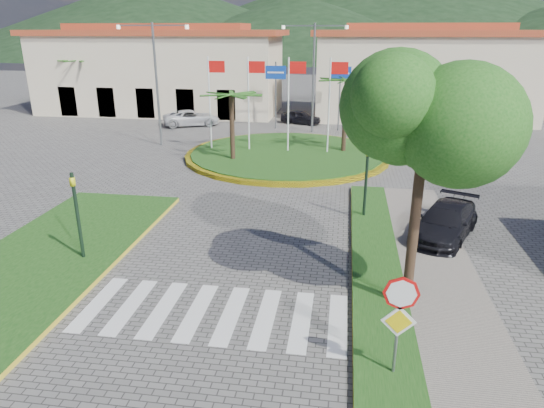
# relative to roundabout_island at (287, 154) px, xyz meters

# --- Properties ---
(sidewalk_right) EXTENTS (4.00, 28.00, 0.15)m
(sidewalk_right) POSITION_rel_roundabout_island_xyz_m (6.00, -20.00, -0.09)
(sidewalk_right) COLOR gray
(sidewalk_right) RESTS_ON ground
(verge_right) EXTENTS (1.60, 28.00, 0.18)m
(verge_right) POSITION_rel_roundabout_island_xyz_m (4.80, -20.00, -0.08)
(verge_right) COLOR #174513
(verge_right) RESTS_ON ground
(median_left) EXTENTS (5.00, 14.00, 0.18)m
(median_left) POSITION_rel_roundabout_island_xyz_m (-6.50, -16.00, -0.08)
(median_left) COLOR #174513
(median_left) RESTS_ON ground
(crosswalk) EXTENTS (8.00, 3.00, 0.01)m
(crosswalk) POSITION_rel_roundabout_island_xyz_m (-0.00, -18.00, -0.16)
(crosswalk) COLOR silver
(crosswalk) RESTS_ON ground
(roundabout_island) EXTENTS (12.70, 12.70, 6.00)m
(roundabout_island) POSITION_rel_roundabout_island_xyz_m (0.00, 0.00, 0.00)
(roundabout_island) COLOR yellow
(roundabout_island) RESTS_ON ground
(stop_sign) EXTENTS (0.80, 0.11, 2.65)m
(stop_sign) POSITION_rel_roundabout_island_xyz_m (4.90, -20.04, 1.62)
(stop_sign) COLOR slate
(stop_sign) RESTS_ON ground
(deciduous_tree) EXTENTS (3.60, 3.60, 6.80)m
(deciduous_tree) POSITION_rel_roundabout_island_xyz_m (5.50, -17.00, 5.01)
(deciduous_tree) COLOR black
(deciduous_tree) RESTS_ON ground
(traffic_light_left) EXTENTS (0.15, 0.18, 3.20)m
(traffic_light_left) POSITION_rel_roundabout_island_xyz_m (-5.20, -15.50, 1.77)
(traffic_light_left) COLOR black
(traffic_light_left) RESTS_ON ground
(traffic_light_right) EXTENTS (0.15, 0.18, 3.20)m
(traffic_light_right) POSITION_rel_roundabout_island_xyz_m (4.50, -10.00, 1.77)
(traffic_light_right) COLOR black
(traffic_light_right) RESTS_ON ground
(traffic_light_far) EXTENTS (0.18, 0.15, 3.20)m
(traffic_light_far) POSITION_rel_roundabout_island_xyz_m (8.00, 4.00, 1.77)
(traffic_light_far) COLOR black
(traffic_light_far) RESTS_ON ground
(direction_sign_west) EXTENTS (1.60, 0.14, 5.20)m
(direction_sign_west) POSITION_rel_roundabout_island_xyz_m (-2.00, 8.97, 3.36)
(direction_sign_west) COLOR slate
(direction_sign_west) RESTS_ON ground
(direction_sign_east) EXTENTS (1.60, 0.14, 5.20)m
(direction_sign_east) POSITION_rel_roundabout_island_xyz_m (3.00, 8.97, 3.36)
(direction_sign_east) COLOR slate
(direction_sign_east) RESTS_ON ground
(street_lamp_centre) EXTENTS (4.80, 0.16, 8.00)m
(street_lamp_centre) POSITION_rel_roundabout_island_xyz_m (1.00, 8.00, 4.33)
(street_lamp_centre) COLOR slate
(street_lamp_centre) RESTS_ON ground
(street_lamp_west) EXTENTS (4.80, 0.16, 8.00)m
(street_lamp_west) POSITION_rel_roundabout_island_xyz_m (-9.00, 2.00, 4.33)
(street_lamp_west) COLOR slate
(street_lamp_west) RESTS_ON ground
(building_left) EXTENTS (23.32, 9.54, 8.05)m
(building_left) POSITION_rel_roundabout_island_xyz_m (-14.00, 16.00, 3.73)
(building_left) COLOR beige
(building_left) RESTS_ON ground
(building_right) EXTENTS (19.08, 9.54, 8.05)m
(building_right) POSITION_rel_roundabout_island_xyz_m (10.00, 16.00, 3.73)
(building_right) COLOR beige
(building_right) RESTS_ON ground
(hill_far_west) EXTENTS (140.00, 140.00, 22.00)m
(hill_far_west) POSITION_rel_roundabout_island_xyz_m (-55.00, 118.00, 10.83)
(hill_far_west) COLOR black
(hill_far_west) RESTS_ON ground
(hill_far_mid) EXTENTS (180.00, 180.00, 30.00)m
(hill_far_mid) POSITION_rel_roundabout_island_xyz_m (15.00, 138.00, 14.83)
(hill_far_mid) COLOR black
(hill_far_mid) RESTS_ON ground
(hill_near_back) EXTENTS (110.00, 110.00, 16.00)m
(hill_near_back) POSITION_rel_roundabout_island_xyz_m (-10.00, 108.00, 7.83)
(hill_near_back) COLOR black
(hill_near_back) RESTS_ON ground
(white_van) EXTENTS (5.09, 3.86, 1.28)m
(white_van) POSITION_rel_roundabout_island_xyz_m (-9.08, 9.16, 0.47)
(white_van) COLOR silver
(white_van) RESTS_ON ground
(car_dark_a) EXTENTS (3.62, 2.30, 1.15)m
(car_dark_a) POSITION_rel_roundabout_island_xyz_m (-0.20, 11.38, 0.40)
(car_dark_a) COLOR black
(car_dark_a) RESTS_ON ground
(car_dark_b) EXTENTS (4.30, 2.84, 1.34)m
(car_dark_b) POSITION_rel_roundabout_island_xyz_m (9.00, 8.16, 0.50)
(car_dark_b) COLOR black
(car_dark_b) RESTS_ON ground
(car_side_right) EXTENTS (3.48, 4.81, 1.29)m
(car_side_right) POSITION_rel_roundabout_island_xyz_m (7.50, -11.51, 0.48)
(car_side_right) COLOR black
(car_side_right) RESTS_ON ground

